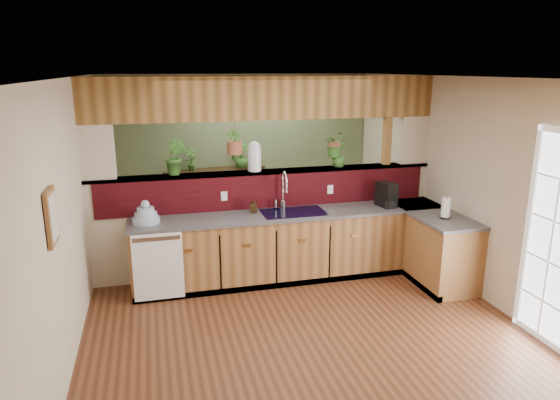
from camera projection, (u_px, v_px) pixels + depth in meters
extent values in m
cube|color=#522B19|center=(295.00, 313.00, 5.67)|extent=(4.60, 7.00, 0.01)
cube|color=brown|center=(297.00, 78.00, 5.00)|extent=(4.60, 7.00, 0.01)
cube|color=beige|center=(239.00, 151.00, 8.61)|extent=(4.60, 0.02, 2.60)
cube|color=beige|center=(66.00, 219.00, 4.78)|extent=(0.02, 7.00, 2.60)
cube|color=beige|center=(483.00, 190.00, 5.90)|extent=(0.02, 7.00, 2.60)
cube|color=beige|center=(268.00, 222.00, 6.76)|extent=(4.60, 0.15, 1.35)
cube|color=#37070C|center=(269.00, 191.00, 6.57)|extent=(4.40, 0.02, 0.45)
cube|color=brown|center=(268.00, 172.00, 6.58)|extent=(4.60, 0.21, 0.04)
cube|color=brown|center=(267.00, 98.00, 6.34)|extent=(4.60, 0.15, 0.55)
cube|color=beige|center=(97.00, 154.00, 5.99)|extent=(0.40, 0.15, 0.70)
cube|color=beige|center=(413.00, 141.00, 7.01)|extent=(0.40, 0.15, 0.70)
cube|color=brown|center=(385.00, 170.00, 7.02)|extent=(0.10, 0.10, 2.60)
cube|color=brown|center=(268.00, 172.00, 6.58)|extent=(4.60, 0.21, 0.04)
cube|color=brown|center=(267.00, 98.00, 6.34)|extent=(4.60, 0.15, 0.55)
cube|color=#5D724D|center=(239.00, 152.00, 8.59)|extent=(4.55, 0.02, 2.55)
cube|color=brown|center=(293.00, 247.00, 6.54)|extent=(4.10, 0.60, 0.86)
cube|color=#47474C|center=(293.00, 214.00, 6.42)|extent=(4.14, 0.64, 0.04)
cube|color=brown|center=(430.00, 246.00, 6.55)|extent=(0.60, 1.48, 0.86)
cube|color=#47474C|center=(433.00, 213.00, 6.44)|extent=(0.64, 1.52, 0.04)
cube|color=brown|center=(413.00, 236.00, 6.96)|extent=(0.60, 0.60, 0.86)
cube|color=#47474C|center=(416.00, 205.00, 6.85)|extent=(0.64, 0.64, 0.04)
cube|color=black|center=(299.00, 282.00, 6.38)|extent=(4.10, 0.06, 0.08)
cube|color=black|center=(410.00, 276.00, 6.59)|extent=(0.06, 1.48, 0.08)
cube|color=white|center=(158.00, 267.00, 5.82)|extent=(0.58, 0.02, 0.82)
cube|color=#B7B7B2|center=(156.00, 239.00, 5.71)|extent=(0.54, 0.01, 0.05)
cube|color=black|center=(293.00, 213.00, 6.42)|extent=(0.82, 0.50, 0.03)
cube|color=black|center=(279.00, 221.00, 6.39)|extent=(0.34, 0.40, 0.16)
cube|color=black|center=(307.00, 219.00, 6.49)|extent=(0.34, 0.40, 0.16)
cube|color=brown|center=(51.00, 217.00, 3.97)|extent=(0.03, 0.35, 0.45)
cube|color=silver|center=(53.00, 217.00, 3.98)|extent=(0.01, 0.27, 0.37)
cylinder|color=#B7B7B2|center=(283.00, 205.00, 6.57)|extent=(0.08, 0.08, 0.11)
cylinder|color=#B7B7B2|center=(283.00, 190.00, 6.52)|extent=(0.03, 0.03, 0.31)
torus|color=#B7B7B2|center=(284.00, 180.00, 6.41)|extent=(0.22, 0.07, 0.22)
cylinder|color=#B7B7B2|center=(286.00, 187.00, 6.33)|extent=(0.03, 0.03, 0.13)
cylinder|color=#B7B7B2|center=(276.00, 203.00, 6.54)|extent=(0.03, 0.03, 0.11)
cylinder|color=#A4B3D4|center=(146.00, 220.00, 5.96)|extent=(0.32, 0.32, 0.07)
cylinder|color=#A4B3D4|center=(146.00, 215.00, 5.94)|extent=(0.26, 0.26, 0.06)
cylinder|color=#A4B3D4|center=(146.00, 210.00, 5.93)|extent=(0.20, 0.20, 0.06)
sphere|color=#A4B3D4|center=(145.00, 204.00, 5.91)|extent=(0.10, 0.10, 0.10)
imported|color=#322212|center=(254.00, 205.00, 6.37)|extent=(0.10, 0.10, 0.19)
cube|color=black|center=(386.00, 194.00, 6.65)|extent=(0.17, 0.28, 0.33)
cube|color=black|center=(389.00, 204.00, 6.59)|extent=(0.15, 0.11, 0.11)
cylinder|color=silver|center=(388.00, 200.00, 6.61)|extent=(0.09, 0.09, 0.09)
cylinder|color=black|center=(445.00, 217.00, 6.16)|extent=(0.13, 0.13, 0.02)
cylinder|color=#B7B7B2|center=(446.00, 207.00, 6.12)|extent=(0.02, 0.02, 0.28)
cylinder|color=white|center=(446.00, 207.00, 6.12)|extent=(0.11, 0.11, 0.24)
cylinder|color=silver|center=(254.00, 160.00, 6.50)|extent=(0.18, 0.18, 0.29)
sphere|color=silver|center=(254.00, 147.00, 6.46)|extent=(0.16, 0.16, 0.16)
imported|color=#2E5E20|center=(175.00, 157.00, 6.23)|extent=(0.32, 0.29, 0.47)
imported|color=#2E5E20|center=(339.00, 154.00, 6.78)|extent=(0.24, 0.24, 0.34)
cylinder|color=brown|center=(234.00, 132.00, 6.34)|extent=(0.01, 0.01, 0.28)
cylinder|color=brown|center=(235.00, 148.00, 6.39)|extent=(0.19, 0.19, 0.16)
imported|color=#2E5E20|center=(234.00, 129.00, 6.33)|extent=(0.25, 0.20, 0.41)
cylinder|color=brown|center=(335.00, 130.00, 6.68)|extent=(0.01, 0.01, 0.33)
cylinder|color=brown|center=(335.00, 147.00, 6.74)|extent=(0.16, 0.16, 0.14)
imported|color=#2E5E20|center=(335.00, 131.00, 6.68)|extent=(0.39, 0.36, 0.35)
cube|color=black|center=(217.00, 201.00, 8.47)|extent=(1.72, 0.93, 1.11)
imported|color=#2E5E20|center=(190.00, 159.00, 8.18)|extent=(0.22, 0.16, 0.39)
imported|color=#2E5E20|center=(241.00, 155.00, 8.38)|extent=(0.29, 0.29, 0.44)
imported|color=#2E5E20|center=(294.00, 214.00, 8.19)|extent=(0.82, 0.77, 0.74)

